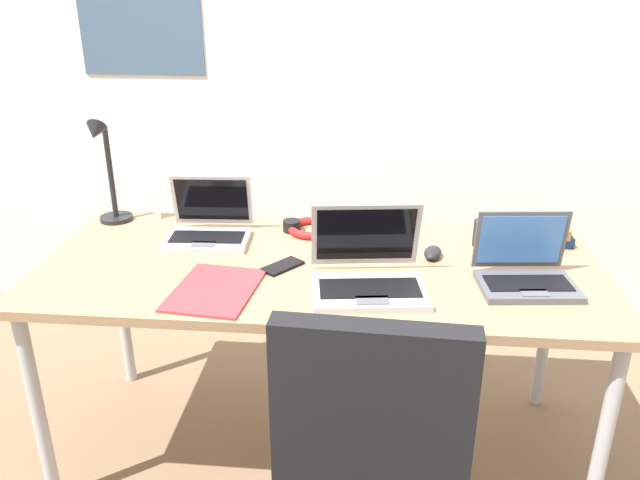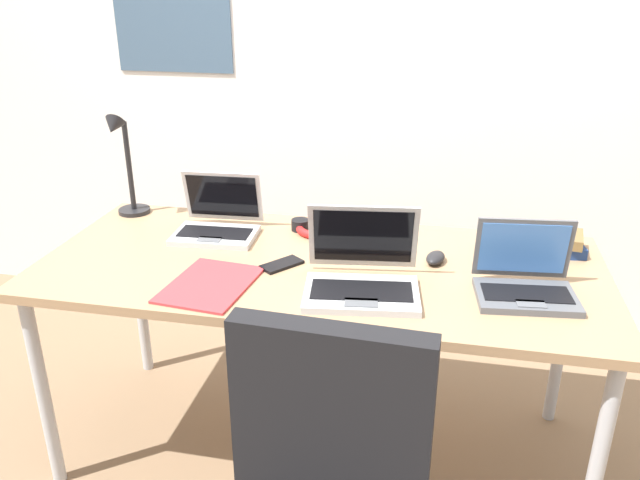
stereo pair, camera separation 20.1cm
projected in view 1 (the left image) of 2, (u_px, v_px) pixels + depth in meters
name	position (u px, v px, depth m)	size (l,w,h in m)	color
ground_plane	(320.00, 446.00, 2.34)	(12.00, 12.00, 0.00)	#7A6047
wall_back	(343.00, 45.00, 2.84)	(6.00, 0.13, 2.60)	silver
desk	(320.00, 279.00, 2.07)	(1.80, 0.80, 0.74)	#9E7A56
desk_lamp	(106.00, 172.00, 2.29)	(0.12, 0.18, 0.40)	black
laptop_center	(368.00, 273.00, 1.87)	(0.36, 0.34, 0.24)	#B7BABC
laptop_mid_desk	(209.00, 227.00, 2.22)	(0.30, 0.26, 0.21)	#B7BABC
laptop_back_left	(525.00, 271.00, 1.89)	(0.30, 0.25, 0.21)	#515459
computer_mouse	(433.00, 253.00, 2.08)	(0.06, 0.10, 0.03)	black
cell_phone	(283.00, 266.00, 2.01)	(0.06, 0.14, 0.01)	black
headphones	(312.00, 228.00, 2.29)	(0.21, 0.18, 0.04)	red
book_stack	(538.00, 233.00, 2.20)	(0.23, 0.18, 0.07)	navy
paper_folder_near_mouse	(215.00, 290.00, 1.87)	(0.23, 0.31, 0.01)	red
coffee_mug	(485.00, 233.00, 2.16)	(0.11, 0.08, 0.09)	black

